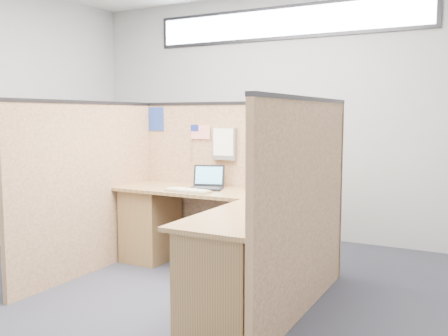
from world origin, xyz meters
The scene contains 14 objects.
floor centered at (0.00, 0.00, 0.00)m, with size 5.00×5.00×0.00m, color #1F202C.
wall_back centered at (0.00, 2.25, 1.40)m, with size 5.00×5.00×0.00m, color #A7AAAD.
clerestory_window centered at (0.00, 2.23, 2.45)m, with size 3.30×0.04×0.38m.
cubicle_partitions centered at (0.00, 0.43, 0.77)m, with size 2.06×1.83×1.53m.
l_desk centered at (0.18, 0.29, 0.39)m, with size 1.95×1.75×0.73m.
laptop centered at (-0.14, 0.75, 0.78)m, with size 0.34×0.36×0.21m.
keyboard centered at (-0.19, 0.48, 0.74)m, with size 0.42×0.16×0.03m.
mouse centered at (0.68, 0.48, 0.75)m, with size 0.10×0.06×0.04m, color silver.
hand_forearm centered at (0.68, 0.35, 0.76)m, with size 0.10×0.35×0.07m.
blue_poster centered at (-0.88, 0.97, 1.37)m, with size 0.18×0.00×0.24m, color navy.
american_flag centered at (-0.38, 0.96, 1.23)m, with size 0.22×0.01×0.37m.
file_holder centered at (-0.08, 0.94, 1.14)m, with size 0.24×0.05×0.30m.
paper_left centered at (0.37, 0.97, 1.15)m, with size 0.24×0.00×0.31m, color white.
paper_right centered at (0.49, 0.97, 1.06)m, with size 0.21×0.00×0.26m, color white.
Camera 1 is at (2.12, -3.19, 1.40)m, focal length 40.00 mm.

